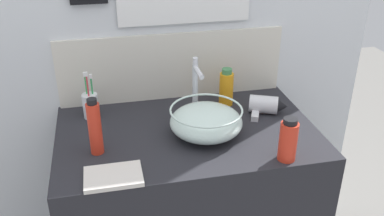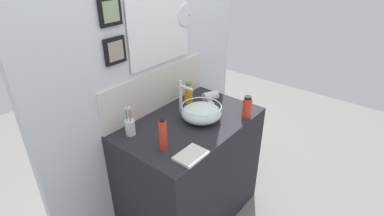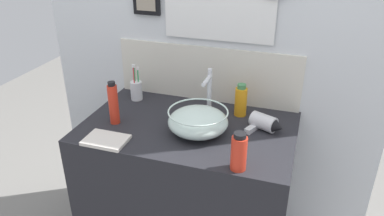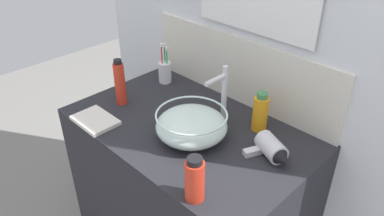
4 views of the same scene
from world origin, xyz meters
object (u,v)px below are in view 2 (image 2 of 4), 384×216
faucet (182,95)px  toothbrush_cup (130,127)px  glass_bowl_sink (201,113)px  hair_drier (212,96)px  shampoo_bottle (189,93)px  hand_towel (191,155)px  soap_dispenser (163,135)px  lotion_bottle (247,107)px

faucet → toothbrush_cup: 0.45m
glass_bowl_sink → hair_drier: (0.30, 0.12, -0.02)m
faucet → shampoo_bottle: 0.18m
glass_bowl_sink → faucet: 0.20m
glass_bowl_sink → toothbrush_cup: bearing=150.5°
toothbrush_cup → hand_towel: 0.47m
glass_bowl_sink → shampoo_bottle: (0.15, 0.24, 0.02)m
hair_drier → toothbrush_cup: (-0.74, 0.13, 0.02)m
hair_drier → shampoo_bottle: (-0.15, 0.12, 0.04)m
hair_drier → toothbrush_cup: 0.75m
hair_drier → soap_dispenser: (-0.72, -0.16, 0.07)m
soap_dispenser → shampoo_bottle: bearing=25.8°
glass_bowl_sink → soap_dispenser: soap_dispenser is taller
glass_bowl_sink → hand_towel: 0.43m
faucet → soap_dispenser: size_ratio=1.15×
lotion_bottle → shampoo_bottle: size_ratio=0.97×
faucet → hand_towel: size_ratio=1.30×
shampoo_bottle → glass_bowl_sink: bearing=-122.3°
faucet → lotion_bottle: 0.48m
soap_dispenser → shampoo_bottle: soap_dispenser is taller
faucet → soap_dispenser: faucet is taller
toothbrush_cup → faucet: bearing=-9.1°
lotion_bottle → hand_towel: bearing=178.5°
toothbrush_cup → hand_towel: size_ratio=1.09×
lotion_bottle → hair_drier: bearing=80.4°
faucet → soap_dispenser: 0.47m
hair_drier → glass_bowl_sink: bearing=-157.8°
lotion_bottle → hand_towel: size_ratio=0.85×
faucet → shampoo_bottle: bearing=22.8°
glass_bowl_sink → faucet: faucet is taller
hair_drier → lotion_bottle: (-0.06, -0.35, 0.04)m
glass_bowl_sink → toothbrush_cup: (-0.44, 0.25, -0.00)m
hair_drier → lotion_bottle: lotion_bottle is taller
faucet → hair_drier: 0.32m
lotion_bottle → shampoo_bottle: bearing=100.7°
glass_bowl_sink → shampoo_bottle: bearing=57.7°
glass_bowl_sink → soap_dispenser: bearing=-175.2°
faucet → toothbrush_cup: size_ratio=1.19×
faucet → shampoo_bottle: faucet is taller
faucet → toothbrush_cup: (-0.44, 0.07, -0.09)m
toothbrush_cup → lotion_bottle: 0.83m
glass_bowl_sink → lotion_bottle: size_ratio=1.72×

